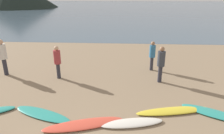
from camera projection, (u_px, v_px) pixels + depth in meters
The scene contains 11 objects.
ground_plane at pixel (107, 61), 12.63m from camera, with size 120.00×120.00×0.20m, color #8C7559.
ocean_water at pixel (122, 7), 63.46m from camera, with size 140.00×100.00×0.01m, color #475B6B.
surfboard_1 at pixel (42, 114), 6.78m from camera, with size 2.23×0.55×0.08m, color teal.
surfboard_2 at pixel (84, 124), 6.23m from camera, with size 2.51×0.56×0.09m, color #D84C38.
surfboard_3 at pixel (132, 123), 6.30m from camera, with size 2.01×0.50×0.10m, color silver.
surfboard_4 at pixel (173, 111), 6.95m from camera, with size 2.63×0.48×0.10m, color yellow.
surfboard_5 at pixel (216, 114), 6.77m from camera, with size 2.26×0.57×0.09m, color teal.
person_0 at pixel (57, 60), 9.46m from camera, with size 0.32×0.32×1.59m.
person_1 at pixel (161, 62), 9.01m from camera, with size 0.34×0.34×1.69m.
person_2 at pixel (3, 54), 9.81m from camera, with size 0.37×0.37×1.81m.
person_3 at pixel (152, 53), 10.49m from camera, with size 0.32×0.32×1.56m.
Camera 1 is at (1.09, -1.96, 3.86)m, focal length 32.21 mm.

